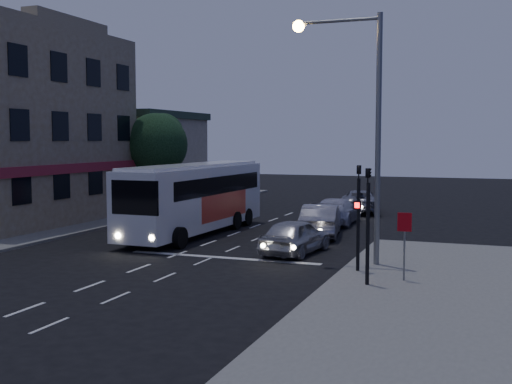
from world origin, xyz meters
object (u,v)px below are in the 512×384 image
at_px(car_sedan_b, 337,211).
at_px(car_sedan_a, 321,220).
at_px(car_sedan_c, 360,201).
at_px(traffic_signal_main, 358,205).
at_px(traffic_signal_side, 368,211).
at_px(regulatory_sign, 404,235).
at_px(streetlight, 360,109).
at_px(tour_bus, 195,197).
at_px(car_suv, 295,236).
at_px(street_tree, 156,142).

bearing_deg(car_sedan_b, car_sedan_a, 92.79).
bearing_deg(car_sedan_c, traffic_signal_main, 89.72).
distance_m(traffic_signal_side, regulatory_sign, 1.61).
distance_m(traffic_signal_main, streetlight, 3.61).
bearing_deg(car_sedan_c, tour_bus, 53.84).
distance_m(tour_bus, car_sedan_c, 13.56).
relative_size(tour_bus, traffic_signal_main, 2.76).
bearing_deg(regulatory_sign, car_sedan_b, 111.68).
bearing_deg(streetlight, car_sedan_b, 107.18).
height_order(regulatory_sign, streetlight, streetlight).
xyz_separation_m(car_sedan_b, streetlight, (3.45, -11.17, 5.01)).
xyz_separation_m(car_suv, traffic_signal_side, (3.87, -5.00, 1.69)).
bearing_deg(traffic_signal_main, car_sedan_b, 106.42).
xyz_separation_m(regulatory_sign, streetlight, (-1.96, 2.44, 4.14)).
bearing_deg(tour_bus, car_sedan_a, 16.29).
bearing_deg(car_sedan_c, streetlight, 89.78).
distance_m(car_sedan_b, car_sedan_c, 6.06).
bearing_deg(tour_bus, regulatory_sign, -32.35).
relative_size(car_sedan_a, regulatory_sign, 2.15).
distance_m(tour_bus, car_sedan_b, 8.42).
distance_m(tour_bus, street_tree, 10.53).
distance_m(car_suv, car_sedan_b, 9.58).
bearing_deg(traffic_signal_main, tour_bus, 145.48).
distance_m(tour_bus, regulatory_sign, 13.27).
bearing_deg(traffic_signal_main, regulatory_sign, -30.84).
relative_size(traffic_signal_main, street_tree, 0.66).
bearing_deg(car_sedan_b, streetlight, 105.85).
height_order(car_sedan_a, car_sedan_c, car_sedan_a).
relative_size(traffic_signal_main, regulatory_sign, 1.86).
bearing_deg(street_tree, traffic_signal_main, -42.03).
relative_size(tour_bus, streetlight, 1.26).
height_order(car_suv, traffic_signal_side, traffic_signal_side).
distance_m(car_sedan_c, traffic_signal_side, 21.14).
xyz_separation_m(car_sedan_b, street_tree, (-12.10, 1.66, 3.78)).
xyz_separation_m(car_sedan_b, regulatory_sign, (5.41, -13.60, 0.87)).
bearing_deg(traffic_signal_side, regulatory_sign, 43.92).
relative_size(car_sedan_a, traffic_signal_main, 1.15).
distance_m(car_sedan_a, car_sedan_c, 10.70).
bearing_deg(streetlight, traffic_signal_side, -74.30).
relative_size(car_sedan_b, regulatory_sign, 2.26).
xyz_separation_m(car_sedan_b, traffic_signal_main, (3.71, -12.59, 1.70)).
bearing_deg(street_tree, car_sedan_c, 19.83).
distance_m(car_sedan_b, street_tree, 12.78).
relative_size(car_sedan_b, car_sedan_c, 0.96).
distance_m(car_sedan_a, traffic_signal_main, 8.79).
bearing_deg(car_sedan_b, street_tree, -9.13).
height_order(car_sedan_b, car_sedan_c, car_sedan_b).
distance_m(traffic_signal_main, traffic_signal_side, 2.10).
bearing_deg(regulatory_sign, streetlight, 128.75).
bearing_deg(traffic_signal_side, tour_bus, 140.06).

